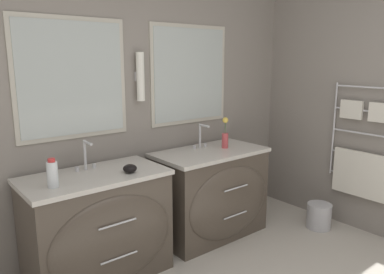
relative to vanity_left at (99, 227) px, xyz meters
The scene contains 10 objects.
wall_back 1.06m from the vanity_left, 39.96° to the left, with size 5.54×0.15×2.60m.
wall_right 2.73m from the vanity_left, 18.59° to the right, with size 0.13×4.23×2.60m.
vanity_left is the anchor object (origin of this frame).
vanity_right 1.18m from the vanity_left, ahead, with size 1.08×0.65×0.85m.
faucet_left 0.56m from the vanity_left, 90.00° to the left, with size 0.17×0.15×0.24m.
faucet_right 1.30m from the vanity_left, ahead, with size 0.17×0.15×0.24m.
toiletry_bottle 0.61m from the vanity_left, behind, with size 0.07×0.07×0.20m.
amenity_bowl 0.51m from the vanity_left, 22.22° to the right, with size 0.11×0.11×0.06m.
flower_vase 1.46m from the vanity_left, ahead, with size 0.06×0.06×0.30m.
waste_bin 2.22m from the vanity_left, 15.15° to the right, with size 0.25×0.25×0.26m.
Camera 1 is at (-1.59, -0.74, 1.70)m, focal length 35.00 mm.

